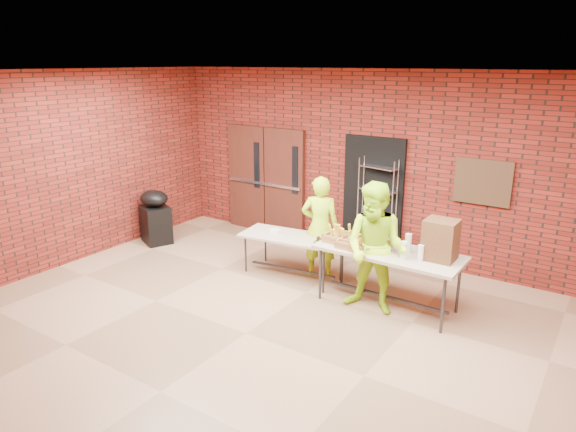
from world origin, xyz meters
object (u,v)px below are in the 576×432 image
at_px(covered_grill, 155,217).
at_px(volunteer_woman, 320,227).
at_px(wire_rack, 377,209).
at_px(table_right, 389,255).
at_px(table_left, 292,239).
at_px(volunteer_man, 376,249).
at_px(coffee_dispenser, 440,240).

bearing_deg(covered_grill, volunteer_woman, 30.50).
bearing_deg(wire_rack, table_right, -48.77).
xyz_separation_m(table_right, volunteer_woman, (-1.34, 0.41, 0.06)).
xyz_separation_m(covered_grill, volunteer_woman, (3.35, 0.38, 0.31)).
distance_m(table_right, volunteer_woman, 1.41).
xyz_separation_m(wire_rack, covered_grill, (-3.78, -1.57, -0.37)).
bearing_deg(volunteer_woman, wire_rack, -133.38).
xyz_separation_m(table_left, covered_grill, (-3.02, -0.10, -0.11)).
bearing_deg(table_right, volunteer_woman, 163.68).
bearing_deg(wire_rack, covered_grill, -146.09).
distance_m(table_right, volunteer_man, 0.30).
distance_m(covered_grill, volunteer_man, 4.63).
xyz_separation_m(wire_rack, volunteer_woman, (-0.43, -1.18, -0.07)).
bearing_deg(table_right, wire_rack, 120.64).
distance_m(table_left, coffee_dispenser, 2.39).
relative_size(wire_rack, volunteer_woman, 1.08).
distance_m(wire_rack, table_left, 1.67).
bearing_deg(table_left, wire_rack, 55.17).
height_order(table_right, coffee_dispenser, coffee_dispenser).
height_order(table_right, covered_grill, covered_grill).
bearing_deg(wire_rack, coffee_dispenser, -32.49).
height_order(wire_rack, volunteer_woman, wire_rack).
relative_size(wire_rack, covered_grill, 1.73).
xyz_separation_m(table_right, coffee_dispenser, (0.66, 0.08, 0.34)).
bearing_deg(volunteer_woman, volunteer_man, 129.04).
bearing_deg(coffee_dispenser, table_right, -173.33).
xyz_separation_m(coffee_dispenser, volunteer_man, (-0.76, -0.31, -0.18)).
bearing_deg(covered_grill, wire_rack, 46.47).
xyz_separation_m(wire_rack, coffee_dispenser, (1.58, -1.52, 0.21)).
relative_size(table_right, coffee_dispenser, 3.75).
height_order(coffee_dispenser, volunteer_woman, volunteer_woman).
distance_m(table_left, covered_grill, 3.03).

